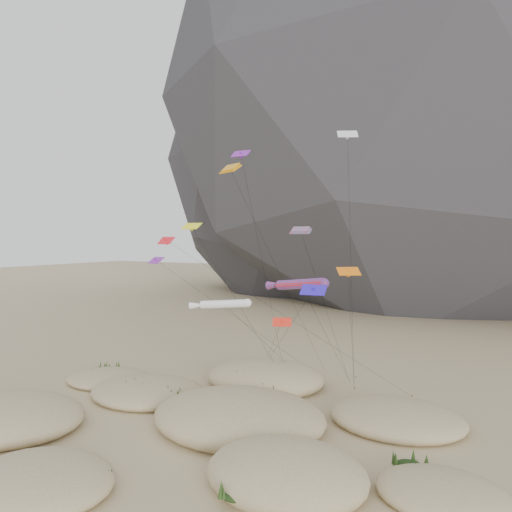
{
  "coord_description": "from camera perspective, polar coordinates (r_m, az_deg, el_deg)",
  "views": [
    {
      "loc": [
        24.55,
        -34.65,
        17.72
      ],
      "look_at": [
        -0.81,
        12.0,
        15.76
      ],
      "focal_mm": 35.0,
      "sensor_mm": 36.0,
      "label": 1
    }
  ],
  "objects": [
    {
      "name": "ground",
      "position": [
        46.02,
        -6.69,
        -20.55
      ],
      "size": [
        500.0,
        500.0,
        0.0
      ],
      "primitive_type": "plane",
      "color": "#CCB789",
      "rests_on": "ground"
    },
    {
      "name": "rock_headland",
      "position": [
        163.93,
        22.07,
        21.55
      ],
      "size": [
        226.37,
        148.64,
        177.5
      ],
      "color": "black",
      "rests_on": "ground"
    },
    {
      "name": "dunes",
      "position": [
        50.39,
        -5.96,
        -17.55
      ],
      "size": [
        50.16,
        40.7,
        4.13
      ],
      "color": "#CCB789",
      "rests_on": "ground"
    },
    {
      "name": "dune_grass",
      "position": [
        50.23,
        -6.56,
        -17.55
      ],
      "size": [
        42.53,
        27.73,
        1.45
      ],
      "color": "black",
      "rests_on": "ground"
    },
    {
      "name": "kite_stakes",
      "position": [
        65.14,
        7.11,
        -13.55
      ],
      "size": [
        21.46,
        7.64,
        0.3
      ],
      "color": "#3F2D1E",
      "rests_on": "ground"
    },
    {
      "name": "rainbow_tube_kite",
      "position": [
        50.83,
        4.87,
        -3.22
      ],
      "size": [
        7.29,
        13.25,
        13.81
      ],
      "color": "red",
      "rests_on": "ground"
    },
    {
      "name": "white_tube_kite",
      "position": [
        52.11,
        -3.96,
        -5.52
      ],
      "size": [
        7.01,
        14.64,
        11.48
      ],
      "color": "white",
      "rests_on": "ground"
    },
    {
      "name": "orange_parafoil",
      "position": [
        56.87,
        -2.84,
        9.69
      ],
      "size": [
        7.45,
        15.68,
        26.02
      ],
      "color": "orange",
      "rests_on": "ground"
    },
    {
      "name": "multi_parafoil",
      "position": [
        54.62,
        5.21,
        2.71
      ],
      "size": [
        3.75,
        9.79,
        18.94
      ],
      "color": "red",
      "rests_on": "ground"
    },
    {
      "name": "delta_kites",
      "position": [
        50.8,
        -0.17,
        1.36
      ],
      "size": [
        29.37,
        21.45,
        28.65
      ],
      "color": "orange",
      "rests_on": "ground"
    }
  ]
}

